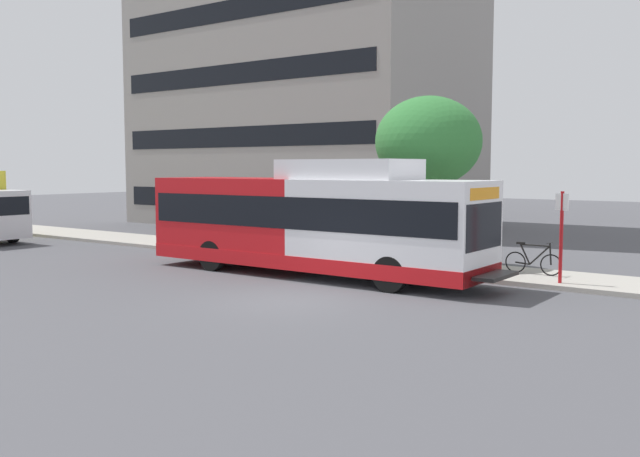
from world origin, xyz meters
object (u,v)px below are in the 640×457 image
object	(u,v)px
transit_bus	(312,222)
bicycle_parked	(533,261)
street_tree_near_stop	(428,142)
bus_stop_sign_pole	(561,230)

from	to	relation	value
transit_bus	bicycle_parked	world-z (taller)	transit_bus
bicycle_parked	street_tree_near_stop	size ratio (longest dim) A/B	0.31
transit_bus	bus_stop_sign_pole	distance (m)	7.41
transit_bus	street_tree_near_stop	xyz separation A→B (m)	(4.07, -1.92, 2.57)
street_tree_near_stop	bicycle_parked	bearing A→B (deg)	-98.66
bicycle_parked	bus_stop_sign_pole	bearing A→B (deg)	-134.14
bus_stop_sign_pole	bicycle_parked	xyz separation A→B (m)	(1.14, 1.17, -1.09)
bus_stop_sign_pole	street_tree_near_stop	world-z (taller)	street_tree_near_stop
transit_bus	bus_stop_sign_pole	bearing A→B (deg)	-71.65
bicycle_parked	street_tree_near_stop	bearing A→B (deg)	81.34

